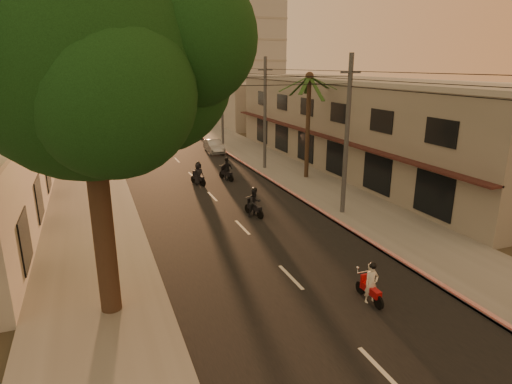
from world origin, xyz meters
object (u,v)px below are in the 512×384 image
at_px(scooter_far_a, 198,174).
at_px(parked_car, 214,146).
at_px(broadleaf_tree, 98,62).
at_px(palm_tree, 309,82).
at_px(scooter_red, 371,285).
at_px(scooter_mid_a, 255,203).
at_px(scooter_mid_b, 227,170).

xyz_separation_m(scooter_far_a, parked_car, (4.27, 11.00, -0.14)).
relative_size(broadleaf_tree, palm_tree, 1.48).
distance_m(broadleaf_tree, scooter_red, 11.88).
bearing_deg(scooter_red, palm_tree, 70.22).
xyz_separation_m(palm_tree, parked_car, (-3.87, 12.17, -6.50)).
bearing_deg(broadleaf_tree, scooter_mid_a, 42.81).
bearing_deg(parked_car, scooter_red, -92.42).
distance_m(scooter_mid_b, scooter_far_a, 2.33).
xyz_separation_m(broadleaf_tree, scooter_mid_a, (7.86, 7.28, -7.68)).
relative_size(scooter_mid_a, parked_car, 0.44).
relative_size(scooter_red, scooter_far_a, 0.94).
relative_size(broadleaf_tree, scooter_mid_a, 6.93).
bearing_deg(palm_tree, scooter_mid_a, -135.76).
height_order(scooter_mid_b, scooter_far_a, scooter_mid_b).
height_order(broadleaf_tree, scooter_mid_b, broadleaf_tree).
xyz_separation_m(broadleaf_tree, palm_tree, (14.61, 13.86, -1.33)).
relative_size(scooter_red, scooter_mid_a, 0.94).
height_order(scooter_red, scooter_mid_b, scooter_mid_b).
bearing_deg(scooter_far_a, scooter_mid_b, -9.36).
xyz_separation_m(scooter_red, scooter_far_a, (-2.04, 17.90, 0.09)).
height_order(scooter_mid_a, scooter_far_a, scooter_mid_a).
relative_size(scooter_red, scooter_mid_b, 0.92).
height_order(broadleaf_tree, scooter_far_a, broadleaf_tree).
bearing_deg(scooter_mid_a, parked_car, 67.10).
distance_m(scooter_red, scooter_far_a, 18.02).
xyz_separation_m(scooter_mid_b, parked_car, (1.99, 10.54, -0.16)).
xyz_separation_m(palm_tree, scooter_mid_b, (-5.86, 1.64, -6.34)).
bearing_deg(scooter_mid_a, broadleaf_tree, -151.35).
height_order(broadleaf_tree, parked_car, broadleaf_tree).
bearing_deg(parked_car, scooter_far_a, -109.20).
bearing_deg(scooter_mid_b, scooter_mid_a, -112.81).
bearing_deg(parked_car, scooter_mid_b, -98.69).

